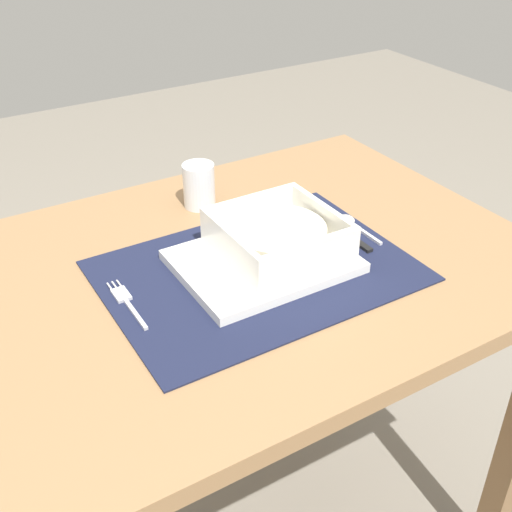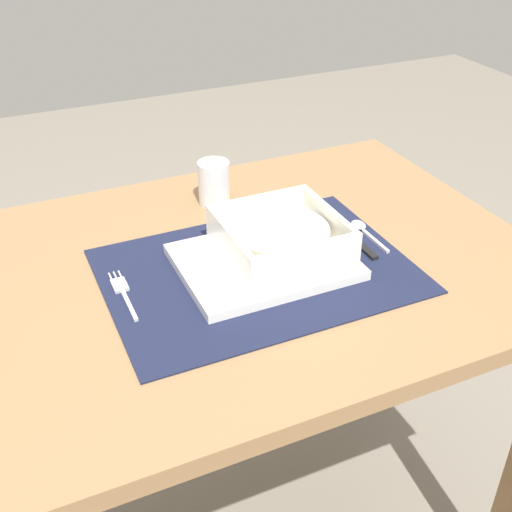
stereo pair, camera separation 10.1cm
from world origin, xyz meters
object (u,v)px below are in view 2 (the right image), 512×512
Objects in this scene: butter_knife at (357,242)px; drinking_glass at (214,185)px; dining_table at (248,314)px; fork at (122,291)px; porridge_bowl at (281,238)px; spoon at (362,228)px.

drinking_glass is at bearing 120.54° from butter_knife.
fork is at bearing -177.36° from dining_table.
butter_knife is at bearing -4.44° from porridge_bowl.
drinking_glass reaches higher than dining_table.
porridge_bowl is 0.26m from fork.
drinking_glass is (0.02, 0.21, 0.15)m from dining_table.
drinking_glass is at bearing 133.40° from spoon.
drinking_glass is at bearing 46.15° from fork.
fork is 0.43m from spoon.
porridge_bowl is (0.05, -0.02, 0.15)m from dining_table.
porridge_bowl reaches higher than butter_knife.
spoon is at bearing 44.75° from butter_knife.
porridge_bowl is 1.69× the size of spoon.
porridge_bowl reaches higher than dining_table.
dining_table is at bearing 5.78° from fork.
butter_knife reaches higher than dining_table.
fork is (-0.21, -0.01, 0.12)m from dining_table.
fork reaches higher than dining_table.
drinking_glass is (0.23, 0.22, 0.03)m from fork.
porridge_bowl is 0.18m from spoon.
fork is at bearing -136.99° from drinking_glass.
dining_table is 0.26m from drinking_glass.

